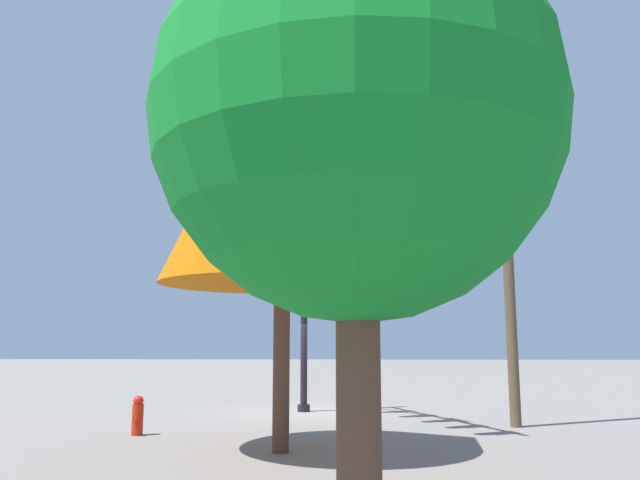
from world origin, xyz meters
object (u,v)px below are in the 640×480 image
at_px(utility_pole, 507,236).
at_px(tree_mid, 356,121).
at_px(signal_pole_assembly, 338,245).
at_px(tree_near, 283,155).
at_px(fire_hydrant, 138,416).

xyz_separation_m(utility_pole, tree_mid, (10.66, -3.67, -0.82)).
xyz_separation_m(signal_pole_assembly, tree_near, (4.36, -0.90, 1.12)).
height_order(fire_hydrant, tree_mid, tree_mid).
relative_size(signal_pole_assembly, fire_hydrant, 7.59).
bearing_deg(utility_pole, tree_near, -53.14).
distance_m(fire_hydrant, tree_near, 6.43).
height_order(tree_near, tree_mid, tree_near).
relative_size(signal_pole_assembly, tree_mid, 1.17).
bearing_deg(fire_hydrant, utility_pole, 102.49).
height_order(utility_pole, fire_hydrant, utility_pole).
relative_size(utility_pole, tree_mid, 1.62).
xyz_separation_m(signal_pole_assembly, utility_pole, (0.54, 4.19, 0.11)).
distance_m(utility_pole, tree_mid, 11.31).
bearing_deg(fire_hydrant, tree_mid, 28.34).
bearing_deg(tree_near, tree_mid, 11.72).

